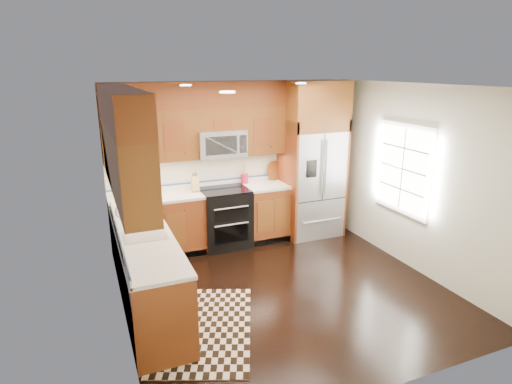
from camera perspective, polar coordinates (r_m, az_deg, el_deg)
name	(u,v)px	position (r m, az deg, el deg)	size (l,w,h in m)	color
ground	(284,289)	(5.78, 3.69, -12.73)	(4.00, 4.00, 0.00)	black
wall_back	(232,162)	(7.06, -3.24, 4.02)	(4.00, 0.02, 2.60)	beige
wall_left	(116,215)	(4.77, -18.16, -2.90)	(0.02, 4.00, 2.60)	beige
wall_right	(414,179)	(6.39, 20.27, 1.69)	(0.02, 4.00, 2.60)	beige
window	(403,169)	(6.50, 19.04, 2.94)	(0.04, 1.10, 1.30)	white
base_cabinets	(174,246)	(6.00, -10.81, -7.09)	(2.85, 3.00, 0.90)	brown
countertop	(181,210)	(5.97, -9.95, -2.34)	(2.86, 3.01, 0.04)	white
upper_cabinets	(171,129)	(5.77, -11.26, 8.26)	(2.85, 3.00, 1.15)	brown
range	(225,218)	(6.91, -4.17, -3.44)	(0.76, 0.67, 0.95)	black
microwave	(221,143)	(6.73, -4.74, 6.49)	(0.76, 0.40, 0.42)	#B2B2B7
refrigerator	(312,160)	(7.26, 7.50, 4.28)	(0.98, 0.75, 2.60)	#B2B2B7
sink_faucet	(141,231)	(5.11, -15.11, -5.03)	(0.54, 0.44, 0.37)	#B2B2B7
rug	(205,327)	(5.05, -6.82, -17.48)	(1.01, 1.68, 0.01)	black
knife_block	(195,184)	(6.72, -8.13, 1.12)	(0.12, 0.15, 0.29)	tan
utensil_crock	(244,176)	(7.11, -1.54, 2.10)	(0.12, 0.12, 0.34)	#AD1531
cutting_board	(274,179)	(7.36, 2.48, 1.75)	(0.33, 0.33, 0.02)	brown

